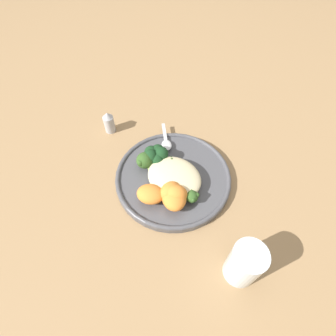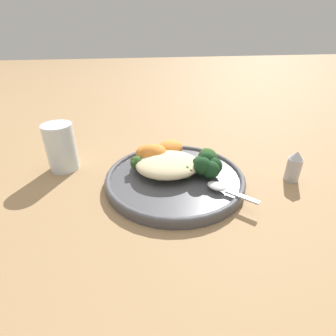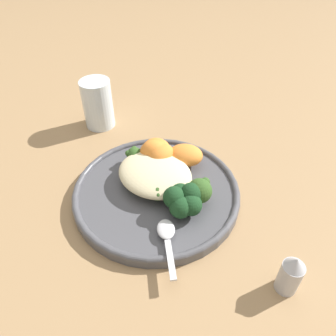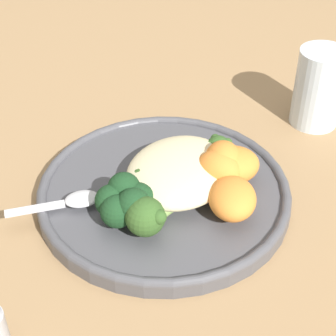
# 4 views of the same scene
# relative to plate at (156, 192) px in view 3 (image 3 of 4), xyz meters

# --- Properties ---
(ground_plane) EXTENTS (4.00, 4.00, 0.00)m
(ground_plane) POSITION_rel_plate_xyz_m (0.01, 0.01, -0.01)
(ground_plane) COLOR #9E7A51
(plate) EXTENTS (0.29, 0.29, 0.02)m
(plate) POSITION_rel_plate_xyz_m (0.00, 0.00, 0.00)
(plate) COLOR #4C4C51
(plate) RESTS_ON ground_plane
(quinoa_mound) EXTENTS (0.13, 0.11, 0.03)m
(quinoa_mound) POSITION_rel_plate_xyz_m (-0.01, 0.01, 0.03)
(quinoa_mound) COLOR beige
(quinoa_mound) RESTS_ON plate
(broccoli_stalk_0) EXTENTS (0.12, 0.03, 0.03)m
(broccoli_stalk_0) POSITION_rel_plate_xyz_m (-0.05, 0.03, 0.02)
(broccoli_stalk_0) COLOR #8EB25B
(broccoli_stalk_0) RESTS_ON plate
(broccoli_stalk_1) EXTENTS (0.07, 0.08, 0.03)m
(broccoli_stalk_1) POSITION_rel_plate_xyz_m (-0.03, -0.01, 0.02)
(broccoli_stalk_1) COLOR #8EB25B
(broccoli_stalk_1) RESTS_ON plate
(broccoli_stalk_2) EXTENTS (0.04, 0.07, 0.03)m
(broccoli_stalk_2) POSITION_rel_plate_xyz_m (0.02, -0.01, 0.02)
(broccoli_stalk_2) COLOR #8EB25B
(broccoli_stalk_2) RESTS_ON plate
(broccoli_stalk_3) EXTENTS (0.11, 0.05, 0.04)m
(broccoli_stalk_3) POSITION_rel_plate_xyz_m (0.06, 0.02, 0.03)
(broccoli_stalk_3) COLOR #8EB25B
(broccoli_stalk_3) RESTS_ON plate
(sweet_potato_chunk_0) EXTENTS (0.09, 0.09, 0.04)m
(sweet_potato_chunk_0) POSITION_rel_plate_xyz_m (-0.05, 0.06, 0.03)
(sweet_potato_chunk_0) COLOR orange
(sweet_potato_chunk_0) RESTS_ON plate
(sweet_potato_chunk_1) EXTENTS (0.05, 0.06, 0.04)m
(sweet_potato_chunk_1) POSITION_rel_plate_xyz_m (-0.03, 0.05, 0.03)
(sweet_potato_chunk_1) COLOR orange
(sweet_potato_chunk_1) RESTS_ON plate
(sweet_potato_chunk_2) EXTENTS (0.07, 0.06, 0.05)m
(sweet_potato_chunk_2) POSITION_rel_plate_xyz_m (-0.05, 0.05, 0.03)
(sweet_potato_chunk_2) COLOR orange
(sweet_potato_chunk_2) RESTS_ON plate
(sweet_potato_chunk_3) EXTENTS (0.08, 0.07, 0.04)m
(sweet_potato_chunk_3) POSITION_rel_plate_xyz_m (0.00, 0.08, 0.03)
(sweet_potato_chunk_3) COLOR orange
(sweet_potato_chunk_3) RESTS_ON plate
(kale_tuft) EXTENTS (0.06, 0.06, 0.04)m
(kale_tuft) POSITION_rel_plate_xyz_m (0.06, -0.01, 0.03)
(kale_tuft) COLOR #193D1E
(kale_tuft) RESTS_ON plate
(spoon) EXTENTS (0.08, 0.08, 0.01)m
(spoon) POSITION_rel_plate_xyz_m (0.08, -0.07, 0.01)
(spoon) COLOR silver
(spoon) RESTS_ON plate
(water_glass) EXTENTS (0.07, 0.07, 0.11)m
(water_glass) POSITION_rel_plate_xyz_m (-0.24, 0.10, 0.04)
(water_glass) COLOR silver
(water_glass) RESTS_ON ground_plane
(salt_shaker) EXTENTS (0.03, 0.03, 0.07)m
(salt_shaker) POSITION_rel_plate_xyz_m (0.25, -0.03, 0.02)
(salt_shaker) COLOR #B2B2B7
(salt_shaker) RESTS_ON ground_plane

